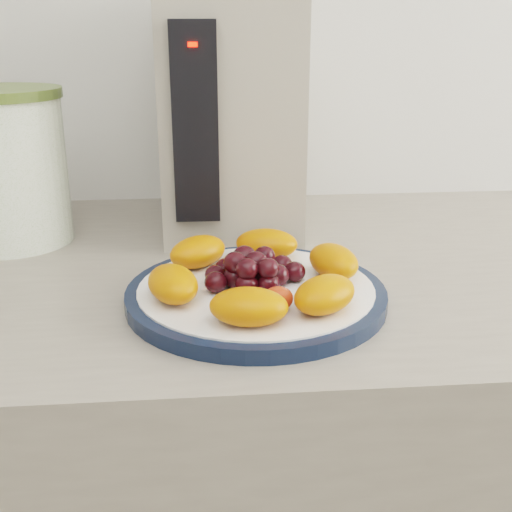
{
  "coord_description": "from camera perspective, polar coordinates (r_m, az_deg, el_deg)",
  "views": [
    {
      "loc": [
        0.06,
        0.48,
        1.17
      ],
      "look_at": [
        0.11,
        1.07,
        0.95
      ],
      "focal_mm": 45.0,
      "sensor_mm": 36.0,
      "label": 1
    }
  ],
  "objects": [
    {
      "name": "plate_rim",
      "position": [
        0.65,
        0.0,
        -3.5
      ],
      "size": [
        0.26,
        0.26,
        0.01
      ],
      "primitive_type": "cylinder",
      "color": "#101C32",
      "rests_on": "counter"
    },
    {
      "name": "plate_face",
      "position": [
        0.65,
        0.0,
        -3.42
      ],
      "size": [
        0.24,
        0.24,
        0.02
      ],
      "primitive_type": "cylinder",
      "color": "white",
      "rests_on": "counter"
    },
    {
      "name": "canister",
      "position": [
        0.88,
        -21.37,
        6.96
      ],
      "size": [
        0.18,
        0.18,
        0.18
      ],
      "primitive_type": "cylinder",
      "rotation": [
        0.0,
        0.0,
        -0.2
      ],
      "color": "#487118",
      "rests_on": "counter"
    },
    {
      "name": "appliance_body",
      "position": [
        0.89,
        -2.31,
        12.55
      ],
      "size": [
        0.18,
        0.25,
        0.31
      ],
      "primitive_type": "cube",
      "rotation": [
        0.0,
        0.0,
        -0.02
      ],
      "color": "#A79E8E",
      "rests_on": "counter"
    },
    {
      "name": "appliance_panel",
      "position": [
        0.76,
        -5.41,
        11.57
      ],
      "size": [
        0.05,
        0.02,
        0.23
      ],
      "primitive_type": "cube",
      "rotation": [
        0.0,
        0.0,
        -0.02
      ],
      "color": "black",
      "rests_on": "appliance_body"
    },
    {
      "name": "appliance_led",
      "position": [
        0.74,
        -5.66,
        18.21
      ],
      "size": [
        0.01,
        0.01,
        0.01
      ],
      "primitive_type": "cube",
      "rotation": [
        0.0,
        0.0,
        -0.02
      ],
      "color": "#FF0C05",
      "rests_on": "appliance_panel"
    },
    {
      "name": "fruit_plate",
      "position": [
        0.64,
        0.03,
        -1.44
      ],
      "size": [
        0.23,
        0.23,
        0.04
      ],
      "color": "#CF5707",
      "rests_on": "plate_face"
    }
  ]
}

